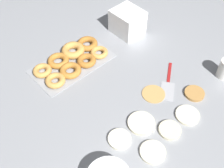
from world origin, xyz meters
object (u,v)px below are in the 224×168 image
donut_tray (72,60)px  container_stack (127,22)px  pancake_0 (154,94)px  pancake_6 (120,139)px  spatula (168,87)px  pancake_2 (187,115)px  pancake_3 (170,130)px  pancake_4 (194,93)px  pancake_5 (153,152)px  pancake_1 (141,123)px

donut_tray → container_stack: size_ratio=2.59×
pancake_0 → pancake_6: size_ratio=1.13×
pancake_0 → spatula: 0.08m
pancake_2 → donut_tray: 0.59m
pancake_3 → pancake_6: 0.20m
pancake_4 → pancake_5: (0.34, 0.06, -0.00)m
pancake_3 → donut_tray: (0.05, -0.56, 0.01)m
donut_tray → spatula: (-0.22, 0.41, -0.02)m
pancake_4 → donut_tray: (0.27, -0.52, 0.01)m
pancake_1 → pancake_4: same height
pancake_5 → container_stack: container_stack is taller
pancake_1 → container_stack: container_stack is taller
pancake_1 → container_stack: 0.59m
pancake_4 → container_stack: container_stack is taller
pancake_4 → donut_tray: bearing=-62.6°
pancake_0 → pancake_1: pancake_1 is taller
pancake_4 → donut_tray: size_ratio=0.22×
pancake_6 → spatula: pancake_6 is taller
pancake_1 → donut_tray: 0.47m
pancake_1 → spatula: (-0.23, -0.05, -0.00)m
pancake_2 → pancake_6: size_ratio=1.10×
pancake_1 → pancake_6: 0.11m
pancake_4 → donut_tray: donut_tray is taller
pancake_2 → pancake_3: bearing=-1.7°
pancake_4 → pancake_6: 0.40m
pancake_3 → container_stack: (-0.31, -0.55, 0.06)m
pancake_3 → pancake_0: bearing=-119.1°
pancake_0 → container_stack: size_ratio=0.68×
pancake_1 → pancake_6: bearing=-3.7°
pancake_0 → pancake_1: (0.15, 0.07, 0.00)m
pancake_4 → pancake_6: size_ratio=0.97×
pancake_1 → pancake_5: size_ratio=1.13×
donut_tray → pancake_5: bearing=82.8°
pancake_2 → pancake_6: (0.28, -0.11, 0.00)m
pancake_1 → pancake_4: (-0.28, 0.05, -0.00)m
pancake_3 → donut_tray: donut_tray is taller
spatula → donut_tray: bearing=-96.8°
pancake_0 → donut_tray: 0.42m
pancake_1 → donut_tray: (-0.01, -0.47, 0.01)m
pancake_5 → container_stack: bearing=-127.2°
pancake_3 → pancake_2: bearing=178.3°
pancake_5 → container_stack: (-0.43, -0.57, 0.06)m
pancake_4 → container_stack: 0.52m
pancake_1 → container_stack: (-0.37, -0.45, 0.06)m
pancake_4 → pancake_5: 0.35m
pancake_2 → pancake_3: size_ratio=1.12×
pancake_1 → spatula: 0.24m
pancake_6 → pancake_2: bearing=158.8°
pancake_0 → pancake_4: bearing=136.8°
pancake_4 → pancake_6: bearing=-8.6°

